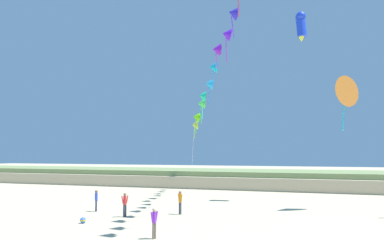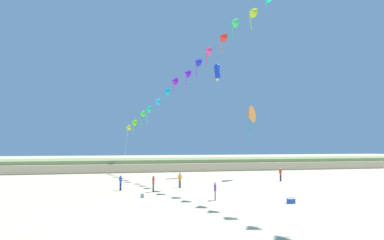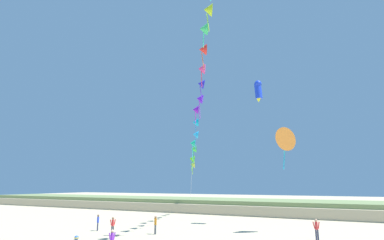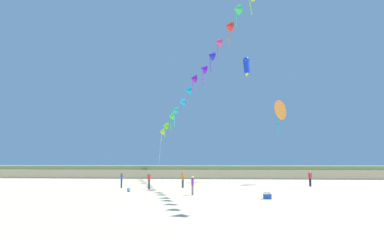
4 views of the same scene
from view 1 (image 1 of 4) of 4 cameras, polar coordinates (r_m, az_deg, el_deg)
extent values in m
cube|color=#BFAE8B|center=(52.43, 11.75, -8.43)|extent=(120.00, 12.75, 1.43)
cube|color=#7A8E56|center=(52.38, 11.74, -7.43)|extent=(120.00, 10.84, 0.81)
cylinder|color=#474C56|center=(28.08, -9.55, -12.48)|extent=(0.12, 0.12, 0.81)
cylinder|color=#474C56|center=(28.16, -9.30, -12.46)|extent=(0.12, 0.12, 0.81)
cylinder|color=red|center=(28.04, -9.41, -11.08)|extent=(0.21, 0.21, 0.57)
cylinder|color=red|center=(27.93, -9.72, -11.01)|extent=(0.16, 0.21, 0.54)
cylinder|color=red|center=(28.14, -9.09, -10.97)|extent=(0.16, 0.21, 0.54)
sphere|color=#9E7051|center=(27.99, -9.40, -10.26)|extent=(0.22, 0.22, 0.22)
cylinder|color=#282D4C|center=(31.05, -13.30, -11.69)|extent=(0.11, 0.11, 0.78)
cylinder|color=#282D4C|center=(31.18, -13.32, -11.66)|extent=(0.11, 0.11, 0.78)
cylinder|color=blue|center=(31.04, -13.29, -10.46)|extent=(0.20, 0.20, 0.55)
cylinder|color=blue|center=(30.86, -13.26, -10.42)|extent=(0.17, 0.19, 0.52)
cylinder|color=blue|center=(31.21, -13.31, -10.35)|extent=(0.17, 0.19, 0.52)
sphere|color=brown|center=(31.00, -13.27, -9.75)|extent=(0.21, 0.21, 0.21)
cylinder|color=#474C56|center=(28.99, -1.75, -12.28)|extent=(0.12, 0.12, 0.82)
cylinder|color=#474C56|center=(28.87, -1.60, -12.31)|extent=(0.12, 0.12, 0.82)
cylinder|color=orange|center=(28.84, -1.67, -10.93)|extent=(0.21, 0.21, 0.58)
cylinder|color=orange|center=(29.00, -1.87, -10.81)|extent=(0.20, 0.18, 0.55)
cylinder|color=orange|center=(28.68, -1.48, -10.87)|extent=(0.20, 0.18, 0.55)
sphere|color=#9E7051|center=(28.80, -1.67, -10.13)|extent=(0.22, 0.22, 0.22)
cylinder|color=#726656|center=(21.08, -5.21, -15.22)|extent=(0.11, 0.11, 0.77)
cylinder|color=#726656|center=(20.97, -5.46, -15.27)|extent=(0.11, 0.11, 0.77)
cylinder|color=purple|center=(20.91, -5.32, -13.47)|extent=(0.20, 0.20, 0.55)
cylinder|color=purple|center=(21.04, -5.00, -13.30)|extent=(0.12, 0.20, 0.52)
cylinder|color=purple|center=(20.77, -5.64, -13.41)|extent=(0.12, 0.20, 0.52)
sphere|color=beige|center=(20.86, -5.31, -12.43)|extent=(0.21, 0.21, 0.21)
cone|color=#BED740|center=(49.49, 0.40, -0.71)|extent=(1.16, 1.32, 1.13)
cylinder|color=#9FE539|center=(49.58, 0.37, -1.77)|extent=(0.11, 0.09, 1.37)
cone|color=#61DB11|center=(47.14, 0.59, 0.41)|extent=(1.31, 1.38, 1.18)
cylinder|color=#53E539|center=(47.21, 0.56, -0.88)|extent=(0.11, 0.24, 1.67)
cone|color=#3FDB40|center=(45.04, 1.29, 2.30)|extent=(1.22, 1.33, 1.13)
cylinder|color=#39E562|center=(45.05, 1.26, 0.75)|extent=(0.17, 0.31, 1.98)
cone|color=#1ACB96|center=(42.91, 1.47, 3.40)|extent=(1.18, 1.33, 1.16)
cylinder|color=#39E5DB|center=(42.89, 1.44, 1.64)|extent=(0.11, 0.09, 2.19)
cone|color=#1EAAF0|center=(41.15, 2.40, 5.08)|extent=(1.29, 1.37, 1.18)
cylinder|color=#3982E5|center=(41.12, 2.36, 3.47)|extent=(0.24, 0.28, 1.85)
cone|color=#0DA8D3|center=(38.92, 2.97, 7.41)|extent=(1.16, 1.31, 1.12)
cylinder|color=#3997E5|center=(38.86, 2.92, 5.86)|extent=(0.15, 0.09, 1.65)
cone|color=purple|center=(37.18, 3.45, 9.85)|extent=(1.17, 1.31, 1.11)
cylinder|color=#BE39E5|center=(37.09, 3.41, 8.35)|extent=(0.09, 0.11, 1.49)
cone|color=#6319EB|center=(35.19, 4.88, 11.91)|extent=(1.25, 1.36, 1.22)
cylinder|color=#9F39E5|center=(34.99, 4.83, 9.83)|extent=(0.08, 0.25, 2.13)
cone|color=#2A25D2|center=(33.63, 5.78, 14.72)|extent=(1.30, 1.39, 1.22)
cylinder|color=#6739E5|center=(33.42, 5.73, 12.87)|extent=(0.25, 0.28, 1.74)
cylinder|color=#E5395A|center=(31.92, 6.50, 15.65)|extent=(0.09, 0.21, 1.68)
cylinder|color=silver|center=(49.43, 0.06, -5.22)|extent=(0.66, 0.40, 7.53)
cylinder|color=blue|center=(39.46, 15.07, 12.61)|extent=(1.36, 1.37, 2.12)
sphere|color=blue|center=(39.74, 15.04, 13.87)|extent=(0.89, 0.89, 0.89)
cone|color=yellow|center=(39.15, 15.11, 11.04)|extent=(1.08, 1.08, 0.68)
sphere|color=black|center=(39.82, 15.04, 14.22)|extent=(0.19, 0.19, 0.19)
cone|color=orange|center=(33.45, 20.43, 3.68)|extent=(2.40, 2.45, 2.49)
cone|color=#2DB9E5|center=(33.46, 20.43, 3.72)|extent=(1.36, 1.38, 1.37)
cylinder|color=#2DB9E5|center=(33.26, 20.51, 0.84)|extent=(0.36, 0.38, 2.60)
sphere|color=blue|center=(26.24, -15.05, -13.44)|extent=(0.36, 0.36, 0.36)
cylinder|color=yellow|center=(26.24, -15.05, -13.44)|extent=(0.36, 0.36, 0.09)
camera|label=2|loc=(16.95, -91.18, 1.45)|focal=28.00mm
camera|label=3|loc=(5.86, 89.12, 2.46)|focal=28.00mm
camera|label=4|loc=(11.16, -126.41, -5.74)|focal=32.00mm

